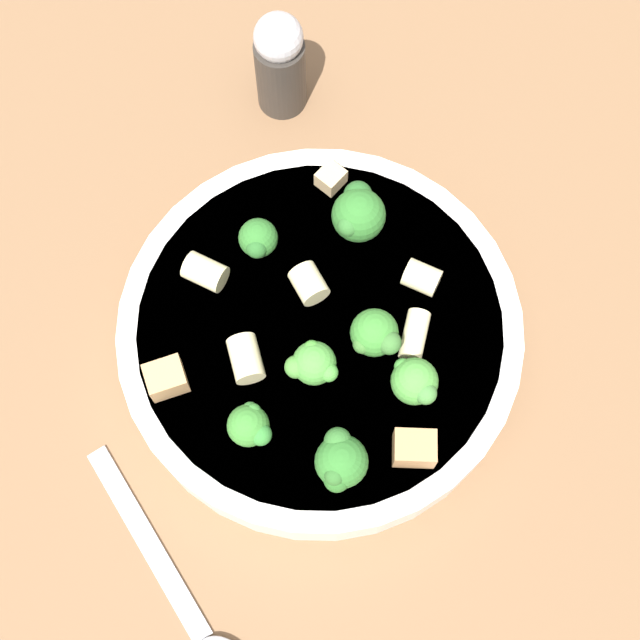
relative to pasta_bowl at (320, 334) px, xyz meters
name	(u,v)px	position (x,y,z in m)	size (l,w,h in m)	color
ground_plane	(320,345)	(0.00, 0.00, -0.02)	(2.00, 2.00, 0.00)	brown
pasta_bowl	(320,334)	(0.00, 0.00, 0.00)	(0.24, 0.24, 0.03)	silver
broccoli_floret_0	(358,214)	(0.04, 0.06, 0.04)	(0.03, 0.04, 0.04)	#9EC175
broccoli_floret_1	(250,426)	(-0.05, -0.05, 0.04)	(0.02, 0.03, 0.04)	#93B766
broccoli_floret_2	(375,335)	(0.03, -0.02, 0.04)	(0.03, 0.03, 0.04)	#9EC175
broccoli_floret_3	(313,364)	(-0.01, -0.03, 0.04)	(0.03, 0.03, 0.04)	#93B766
broccoli_floret_4	(340,462)	(-0.01, -0.09, 0.04)	(0.03, 0.03, 0.04)	#9EC175
broccoli_floret_5	(258,240)	(-0.02, 0.06, 0.03)	(0.02, 0.03, 0.03)	#84AD60
broccoli_floret_6	(415,382)	(0.04, -0.05, 0.03)	(0.03, 0.03, 0.03)	#84AD60
rigatoni_0	(246,359)	(-0.05, -0.01, 0.02)	(0.02, 0.02, 0.03)	beige
rigatoni_1	(312,283)	(0.00, 0.02, 0.02)	(0.02, 0.02, 0.02)	beige
rigatoni_2	(422,277)	(0.07, 0.01, 0.02)	(0.02, 0.02, 0.02)	beige
rigatoni_3	(415,335)	(0.05, -0.02, 0.02)	(0.01, 0.01, 0.03)	beige
rigatoni_4	(205,272)	(-0.06, 0.05, 0.02)	(0.02, 0.02, 0.02)	beige
chicken_chunk_0	(414,448)	(0.03, -0.09, 0.02)	(0.02, 0.02, 0.02)	#A87A4C
chicken_chunk_1	(166,378)	(-0.09, -0.01, 0.02)	(0.02, 0.02, 0.02)	tan
chicken_chunk_2	(331,178)	(0.03, 0.09, 0.02)	(0.02, 0.01, 0.01)	tan
pepper_shaker	(280,62)	(0.02, 0.18, 0.02)	(0.03, 0.03, 0.08)	#332D28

